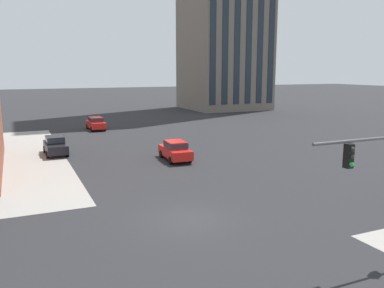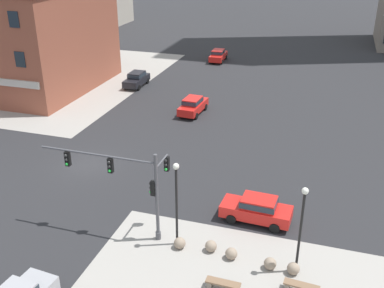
# 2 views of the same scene
# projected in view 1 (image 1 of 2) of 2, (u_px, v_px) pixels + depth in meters

# --- Properties ---
(ground_plane) EXTENTS (320.00, 320.00, 0.00)m
(ground_plane) POSITION_uv_depth(u_px,v_px,m) (189.00, 219.00, 20.79)
(ground_plane) COLOR #262628
(car_main_southbound_far) EXTENTS (1.94, 4.43, 1.68)m
(car_main_southbound_far) POSITION_uv_depth(u_px,v_px,m) (55.00, 145.00, 36.61)
(car_main_southbound_far) COLOR black
(car_main_southbound_far) RESTS_ON ground
(car_cross_westbound) EXTENTS (1.99, 4.45, 1.68)m
(car_cross_westbound) POSITION_uv_depth(u_px,v_px,m) (96.00, 123.00, 51.79)
(car_cross_westbound) COLOR red
(car_cross_westbound) RESTS_ON ground
(car_main_mid) EXTENTS (2.09, 4.50, 1.68)m
(car_main_mid) POSITION_uv_depth(u_px,v_px,m) (175.00, 150.00, 34.27)
(car_main_mid) COLOR red
(car_main_mid) RESTS_ON ground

